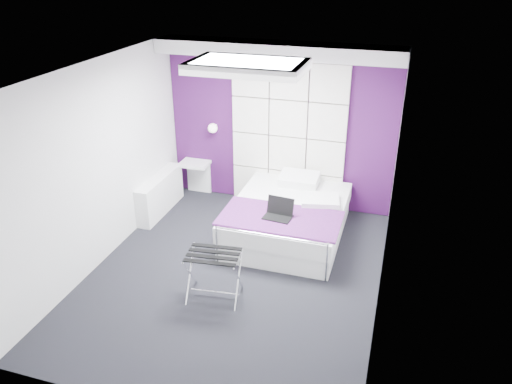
{
  "coord_description": "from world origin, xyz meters",
  "views": [
    {
      "loc": [
        1.82,
        -4.99,
        3.76
      ],
      "look_at": [
        0.18,
        0.35,
        1.05
      ],
      "focal_mm": 35.0,
      "sensor_mm": 36.0,
      "label": 1
    }
  ],
  "objects_px": {
    "luggage_rack": "(214,276)",
    "wall_lamp": "(214,127)",
    "nightstand": "(195,163)",
    "radiator": "(160,194)",
    "bed": "(288,218)",
    "laptop": "(279,212)"
  },
  "relations": [
    {
      "from": "radiator",
      "to": "bed",
      "type": "xyz_separation_m",
      "value": [
        2.11,
        -0.13,
        -0.01
      ]
    },
    {
      "from": "radiator",
      "to": "laptop",
      "type": "relative_size",
      "value": 3.26
    },
    {
      "from": "bed",
      "to": "nightstand",
      "type": "bearing_deg",
      "value": 154.81
    },
    {
      "from": "nightstand",
      "to": "luggage_rack",
      "type": "bearing_deg",
      "value": -62.35
    },
    {
      "from": "luggage_rack",
      "to": "laptop",
      "type": "distance_m",
      "value": 1.32
    },
    {
      "from": "wall_lamp",
      "to": "laptop",
      "type": "height_order",
      "value": "wall_lamp"
    },
    {
      "from": "radiator",
      "to": "nightstand",
      "type": "bearing_deg",
      "value": 67.61
    },
    {
      "from": "wall_lamp",
      "to": "nightstand",
      "type": "distance_m",
      "value": 0.73
    },
    {
      "from": "luggage_rack",
      "to": "bed",
      "type": "bearing_deg",
      "value": 66.69
    },
    {
      "from": "wall_lamp",
      "to": "bed",
      "type": "height_order",
      "value": "wall_lamp"
    },
    {
      "from": "nightstand",
      "to": "luggage_rack",
      "type": "distance_m",
      "value": 2.84
    },
    {
      "from": "nightstand",
      "to": "luggage_rack",
      "type": "height_order",
      "value": "luggage_rack"
    },
    {
      "from": "wall_lamp",
      "to": "nightstand",
      "type": "bearing_deg",
      "value": -173.35
    },
    {
      "from": "radiator",
      "to": "luggage_rack",
      "type": "xyz_separation_m",
      "value": [
        1.61,
        -1.79,
        0.0
      ]
    },
    {
      "from": "radiator",
      "to": "wall_lamp",
      "type": "bearing_deg",
      "value": 49.9
    },
    {
      "from": "radiator",
      "to": "laptop",
      "type": "height_order",
      "value": "laptop"
    },
    {
      "from": "bed",
      "to": "wall_lamp",
      "type": "bearing_deg",
      "value": 148.72
    },
    {
      "from": "radiator",
      "to": "bed",
      "type": "distance_m",
      "value": 2.11
    },
    {
      "from": "wall_lamp",
      "to": "bed",
      "type": "distance_m",
      "value": 1.95
    },
    {
      "from": "luggage_rack",
      "to": "wall_lamp",
      "type": "bearing_deg",
      "value": 104.28
    },
    {
      "from": "radiator",
      "to": "nightstand",
      "type": "height_order",
      "value": "same"
    },
    {
      "from": "luggage_rack",
      "to": "radiator",
      "type": "bearing_deg",
      "value": 125.45
    }
  ]
}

